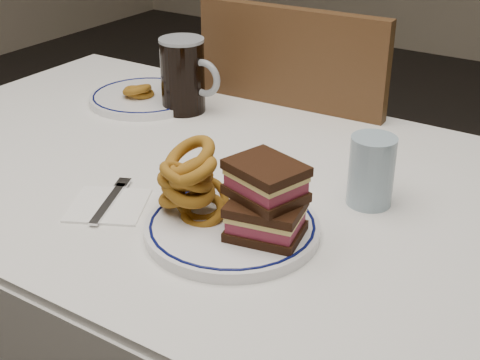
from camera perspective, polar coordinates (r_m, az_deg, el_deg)
The scene contains 11 objects.
dining_table at distance 1.31m, azimuth -5.11°, elevation -2.56°, with size 1.27×0.87×0.75m.
chair_far at distance 1.73m, azimuth 5.79°, elevation 0.73°, with size 0.47×0.47×0.97m.
main_plate at distance 1.02m, azimuth -0.66°, elevation -4.07°, with size 0.27×0.27×0.02m.
reuben_sandwich at distance 0.97m, azimuth 2.22°, elevation -1.71°, with size 0.13×0.12×0.11m.
onion_rings_main at distance 1.03m, azimuth -4.26°, elevation -0.23°, with size 0.12×0.11×0.15m.
ketchup_ramekin at distance 1.10m, azimuth 0.21°, elevation -0.12°, with size 0.06×0.06×0.03m.
beer_mug at distance 1.47m, azimuth -4.80°, elevation 8.92°, with size 0.15×0.10×0.16m.
water_glass at distance 1.11m, azimuth 11.14°, elevation 0.76°, with size 0.07×0.07×0.12m, color #92ACBC.
far_plate at distance 1.56m, azimuth -8.11°, elevation 7.00°, with size 0.25×0.25×0.02m.
onion_rings_far at distance 1.55m, azimuth -8.69°, elevation 7.51°, with size 0.07×0.08×0.04m.
napkin_fork at distance 1.12m, azimuth -11.12°, elevation -2.03°, with size 0.16×0.17×0.01m.
Camera 1 is at (0.71, -0.89, 1.29)m, focal length 50.00 mm.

